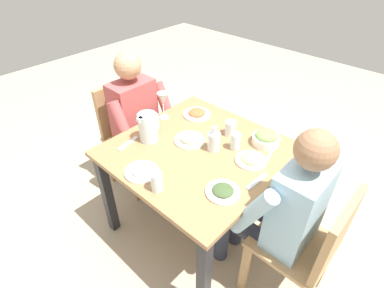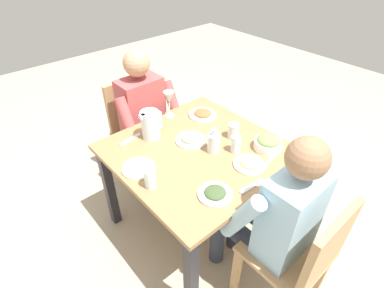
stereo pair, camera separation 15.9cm
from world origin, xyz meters
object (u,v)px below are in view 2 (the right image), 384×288
(chair_near, at_px, (300,257))
(oil_carafe, at_px, (214,143))
(dining_table, at_px, (198,163))
(wine_glass, at_px, (169,99))
(plate_yoghurt, at_px, (138,166))
(plate_rice_curry, at_px, (203,114))
(diner_far, at_px, (149,121))
(chair_far, at_px, (137,126))
(diner_near, at_px, (272,214))
(plate_beans, at_px, (191,139))
(water_glass_far_left, at_px, (233,131))
(water_glass_center, at_px, (236,144))
(plate_dolmas, at_px, (215,193))
(water_glass_far_right, at_px, (150,179))
(plate_fries, at_px, (249,164))
(salad_bowl, at_px, (268,143))
(water_pitcher, at_px, (151,125))

(chair_near, distance_m, oil_carafe, 0.78)
(dining_table, height_order, wine_glass, wine_glass)
(plate_yoghurt, bearing_deg, plate_rice_curry, 15.56)
(diner_far, height_order, wine_glass, diner_far)
(chair_far, bearing_deg, oil_carafe, -87.56)
(diner_near, bearing_deg, plate_beans, 87.56)
(water_glass_far_left, height_order, water_glass_center, water_glass_center)
(plate_dolmas, bearing_deg, dining_table, 60.86)
(chair_far, relative_size, diner_far, 0.75)
(plate_beans, bearing_deg, chair_far, 89.87)
(dining_table, bearing_deg, plate_beans, 75.18)
(chair_far, distance_m, water_glass_far_right, 1.01)
(dining_table, distance_m, oil_carafe, 0.19)
(plate_dolmas, height_order, oil_carafe, oil_carafe)
(plate_fries, height_order, wine_glass, wine_glass)
(plate_dolmas, height_order, wine_glass, wine_glass)
(chair_far, xyz_separation_m, plate_beans, (-0.00, -0.69, 0.25))
(water_glass_far_right, xyz_separation_m, water_glass_center, (0.57, -0.09, -0.00))
(dining_table, height_order, oil_carafe, oil_carafe)
(diner_near, height_order, plate_fries, diner_near)
(salad_bowl, height_order, water_glass_center, water_glass_center)
(water_pitcher, distance_m, oil_carafe, 0.43)
(salad_bowl, relative_size, plate_beans, 0.87)
(salad_bowl, relative_size, water_glass_far_right, 1.57)
(dining_table, height_order, salad_bowl, salad_bowl)
(wine_glass, bearing_deg, plate_dolmas, -111.34)
(plate_beans, relative_size, water_glass_center, 1.85)
(plate_yoghurt, height_order, water_glass_far_left, water_glass_far_left)
(water_pitcher, bearing_deg, plate_rice_curry, -3.33)
(salad_bowl, distance_m, water_glass_far_left, 0.24)
(plate_beans, xyz_separation_m, wine_glass, (0.09, 0.34, 0.12))
(water_glass_center, bearing_deg, chair_near, -104.86)
(diner_far, relative_size, plate_beans, 5.85)
(water_glass_far_right, xyz_separation_m, water_glass_far_left, (0.67, 0.02, -0.01))
(water_pitcher, height_order, plate_beans, water_pitcher)
(salad_bowl, distance_m, plate_yoghurt, 0.80)
(water_pitcher, relative_size, oil_carafe, 1.16)
(plate_yoghurt, xyz_separation_m, wine_glass, (0.49, 0.34, 0.12))
(plate_fries, relative_size, wine_glass, 0.95)
(diner_far, distance_m, plate_rice_curry, 0.42)
(diner_near, bearing_deg, diner_far, 88.50)
(plate_yoghurt, relative_size, water_glass_far_left, 1.95)
(chair_far, xyz_separation_m, diner_near, (-0.03, -1.37, 0.15))
(plate_beans, bearing_deg, water_glass_far_right, -158.59)
(chair_far, relative_size, plate_dolmas, 4.79)
(water_glass_center, bearing_deg, plate_rice_curry, 73.17)
(plate_beans, relative_size, plate_fries, 1.08)
(chair_far, bearing_deg, plate_beans, -90.13)
(plate_rice_curry, height_order, oil_carafe, oil_carafe)
(diner_near, bearing_deg, water_glass_far_right, 128.29)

